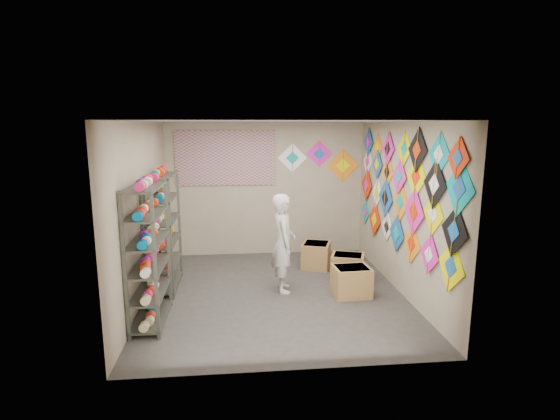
{
  "coord_description": "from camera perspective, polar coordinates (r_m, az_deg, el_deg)",
  "views": [
    {
      "loc": [
        -0.6,
        -6.59,
        2.65
      ],
      "look_at": [
        0.1,
        0.3,
        1.3
      ],
      "focal_mm": 28.0,
      "sensor_mm": 36.0,
      "label": 1
    }
  ],
  "objects": [
    {
      "name": "carton_b",
      "position": [
        7.74,
        8.83,
        -7.36
      ],
      "size": [
        0.66,
        0.6,
        0.45
      ],
      "primitive_type": "cube",
      "rotation": [
        0.0,
        0.0,
        -0.33
      ],
      "color": "#9D7A44",
      "rests_on": "ground"
    },
    {
      "name": "shopkeeper",
      "position": [
        6.99,
        0.45,
        -4.33
      ],
      "size": [
        0.59,
        0.39,
        1.59
      ],
      "primitive_type": "imported",
      "rotation": [
        0.0,
        0.0,
        1.58
      ],
      "color": "silver",
      "rests_on": "ground"
    },
    {
      "name": "shelf_rack_front",
      "position": [
        6.1,
        -16.8,
        -5.63
      ],
      "size": [
        0.4,
        1.1,
        1.9
      ],
      "primitive_type": "cube",
      "color": "#4C5147",
      "rests_on": "ground"
    },
    {
      "name": "carton_a",
      "position": [
        7.04,
        9.3,
        -9.18
      ],
      "size": [
        0.59,
        0.5,
        0.47
      ],
      "primitive_type": "cube",
      "rotation": [
        0.0,
        0.0,
        0.06
      ],
      "color": "#9D7A44",
      "rests_on": "ground"
    },
    {
      "name": "room_walls",
      "position": [
        6.69,
        -0.59,
        2.39
      ],
      "size": [
        4.5,
        4.5,
        4.5
      ],
      "color": "tan",
      "rests_on": "ground"
    },
    {
      "name": "back_wall_kites",
      "position": [
        9.02,
        5.34,
        6.52
      ],
      "size": [
        1.69,
        0.02,
        0.85
      ],
      "color": "white",
      "rests_on": "room_walls"
    },
    {
      "name": "shelf_rack_back",
      "position": [
        7.34,
        -14.91,
        -2.74
      ],
      "size": [
        0.4,
        1.1,
        1.9
      ],
      "primitive_type": "cube",
      "color": "#4C5147",
      "rests_on": "ground"
    },
    {
      "name": "string_spools",
      "position": [
        6.69,
        -15.8,
        -3.27
      ],
      "size": [
        0.12,
        2.36,
        0.12
      ],
      "color": "#EA2069",
      "rests_on": "ground"
    },
    {
      "name": "poster",
      "position": [
        8.85,
        -7.13,
        6.74
      ],
      "size": [
        2.0,
        0.01,
        1.1
      ],
      "primitive_type": "cube",
      "color": "#5A479A",
      "rests_on": "room_walls"
    },
    {
      "name": "ground",
      "position": [
        7.13,
        -0.57,
        -10.8
      ],
      "size": [
        4.5,
        4.5,
        0.0
      ],
      "primitive_type": "plane",
      "color": "#35322E"
    },
    {
      "name": "carton_c",
      "position": [
        8.31,
        4.73,
        -5.9
      ],
      "size": [
        0.64,
        0.67,
        0.47
      ],
      "primitive_type": "cube",
      "rotation": [
        0.0,
        0.0,
        -0.32
      ],
      "color": "#9D7A44",
      "rests_on": "ground"
    },
    {
      "name": "kite_wall_display",
      "position": [
        7.07,
        15.66,
        2.28
      ],
      "size": [
        0.06,
        4.23,
        2.05
      ],
      "color": "#F2EB00",
      "rests_on": "room_walls"
    }
  ]
}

